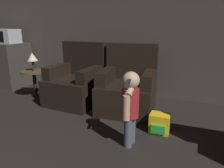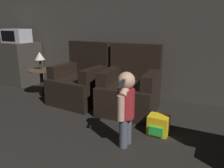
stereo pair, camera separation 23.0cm
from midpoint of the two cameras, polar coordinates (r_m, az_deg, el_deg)
wall_back at (r=4.02m, az=7.92°, el=15.40°), size 8.40×0.05×2.60m
armchair_left at (r=3.72m, az=-6.27°, el=0.52°), size 0.86×0.86×1.00m
armchair_right at (r=3.34m, az=6.81°, el=-1.27°), size 0.87×0.87×1.00m
person_toddler at (r=2.31m, az=6.45°, el=-5.17°), size 0.18×0.33×0.83m
toy_backpack at (r=2.76m, az=14.39°, el=-10.42°), size 0.24×0.21×0.24m
kitchen_counter at (r=5.27m, az=-22.55°, el=5.13°), size 0.92×0.67×0.91m
microwave at (r=5.13m, az=-22.55°, el=11.59°), size 0.56×0.36×0.28m
side_table at (r=4.16m, az=-16.52°, el=2.59°), size 0.47×0.47×0.49m
lamp at (r=4.10m, az=-16.86°, el=6.94°), size 0.18×0.18×0.32m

